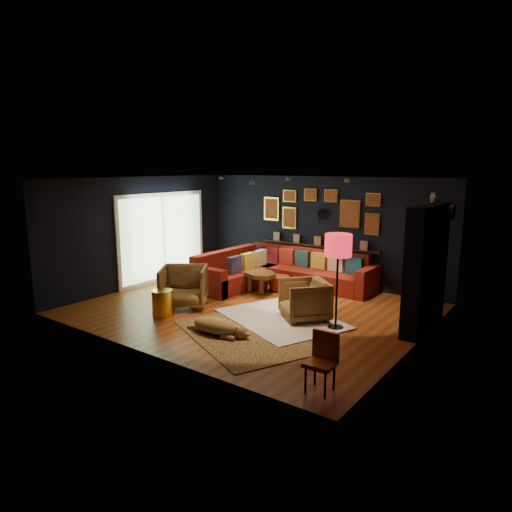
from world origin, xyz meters
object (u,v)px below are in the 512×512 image
Objects in this scene: armchair_left at (184,285)px; gold_stool at (163,303)px; coffee_table at (260,276)px; floor_lamp at (338,249)px; pouf at (279,283)px; armchair_right at (304,298)px; orange_chair at (323,357)px; sectional at (277,273)px; dog at (216,323)px.

armchair_left reaches higher than gold_stool.
coffee_table is 2.92m from floor_lamp.
pouf is 2.39m from armchair_left.
floor_lamp reaches higher than armchair_right.
floor_lamp is (2.21, -1.55, 1.25)m from pouf.
armchair_left is 4.23m from orange_chair.
sectional is 3.45m from dog.
floor_lamp is at bearing -24.54° from coffee_table.
sectional is at bearing 127.05° from orange_chair.
armchair_right is 1.78m from dog.
orange_chair is at bearing -21.42° from dog.
orange_chair reaches higher than dog.
armchair_left reaches higher than dog.
gold_stool is (-0.54, -2.43, -0.13)m from coffee_table.
sectional is at bearing 100.67° from dog.
floor_lamp is at bearing 23.35° from gold_stool.
armchair_left reaches higher than armchair_right.
gold_stool reaches higher than dog.
orange_chair is at bearing -49.94° from sectional.
coffee_table is 2.27× the size of pouf.
floor_lamp is (3.02, 1.30, 1.18)m from gold_stool.
coffee_table is 4.68m from orange_chair.
dog is at bearing -136.33° from floor_lamp.
armchair_right reaches higher than dog.
pouf is 0.28× the size of floor_lamp.
gold_stool is 3.49m from floor_lamp.
armchair_left is at bearing -168.00° from floor_lamp.
sectional is at bearing 91.13° from coffee_table.
sectional reaches higher than armchair_right.
armchair_right is at bearing 171.41° from floor_lamp.
armchair_left is (-0.88, -2.21, 0.28)m from pouf.
pouf is 2.10m from armchair_right.
armchair_left is 1.78m from dog.
armchair_left is at bearing -109.03° from coffee_table.
gold_stool is at bearing -119.73° from armchair_left.
orange_chair is (3.89, -0.84, 0.19)m from gold_stool.
armchair_left is 0.55× the size of floor_lamp.
dog is (-2.40, 0.68, -0.24)m from orange_chair.
armchair_right reaches higher than coffee_table.
pouf is 2.98m from floor_lamp.
orange_chair is at bearing -56.84° from armchair_left.
pouf is 0.56× the size of armchair_right.
orange_chair is (3.35, -3.27, 0.06)m from coffee_table.
armchair_right is 2.71m from gold_stool.
dog is (0.68, -3.01, 0.02)m from pouf.
sectional is 0.44m from pouf.
orange_chair is 0.62× the size of dog.
coffee_table is 1.15× the size of armchair_left.
coffee_table is 0.54m from pouf.
coffee_table is 2.76m from dog.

